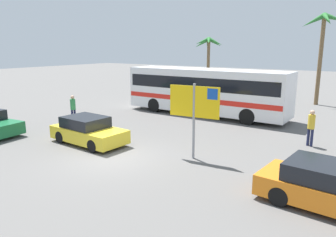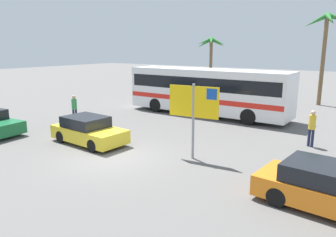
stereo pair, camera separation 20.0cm
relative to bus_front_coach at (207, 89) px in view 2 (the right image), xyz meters
The scene contains 9 objects.
ground 10.49m from the bus_front_coach, 84.26° to the right, with size 120.00×120.00×0.00m, color #605E5B.
bus_front_coach is the anchor object (origin of this frame).
ferry_sign 9.25m from the bus_front_coach, 64.68° to the right, with size 2.19×0.30×3.20m.
car_yellow 9.58m from the bus_front_coach, 98.73° to the right, with size 4.00×1.94×1.32m.
car_orange 13.71m from the bus_front_coach, 46.09° to the right, with size 4.43×2.19×1.32m.
pedestrian_crossing_lot 8.89m from the bus_front_coach, 129.48° to the right, with size 0.32×0.32×1.73m.
pedestrian_near_sign 8.50m from the bus_front_coach, 25.77° to the right, with size 0.32×0.32×1.76m.
palm_tree_seaside 12.92m from the bus_front_coach, 116.96° to the left, with size 3.29×3.16×5.66m.
palm_tree_inland 11.18m from the bus_front_coach, 57.54° to the left, with size 3.36×3.47×7.26m.
Camera 2 is at (9.61, -9.42, 4.66)m, focal length 34.64 mm.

